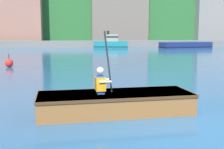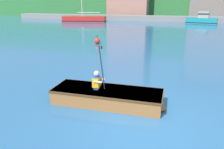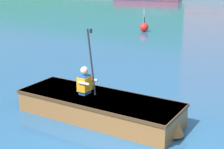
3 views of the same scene
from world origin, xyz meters
The scene contains 7 objects.
ground_plane centered at (0.00, 0.00, 0.00)m, with size 300.00×300.00×0.00m, color #28567F.
marina_dock centered at (0.00, 34.99, 0.45)m, with size 63.93×2.40×0.90m.
moored_boat_dock_west_inner centered at (3.25, 32.08, 0.64)m, with size 4.70×2.10×1.80m.
moored_boat_dock_center_near centered at (-15.58, 29.85, 0.43)m, with size 7.59×3.94×5.20m.
rowboat_foreground centered at (-1.28, 0.91, 0.26)m, with size 3.62×1.34×0.47m.
person_paddler centered at (-1.67, 0.89, 0.74)m, with size 0.39×0.37×1.39m.
channel_buoy centered at (-5.61, 10.76, 0.22)m, with size 0.44×0.44×0.72m.
Camera 2 is at (0.80, -5.13, 3.09)m, focal length 35.00 mm.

